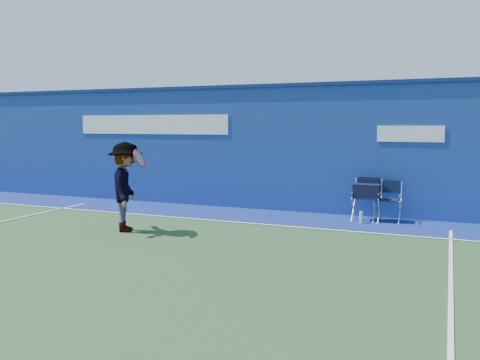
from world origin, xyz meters
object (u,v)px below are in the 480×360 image
at_px(directors_chair_left, 367,203).
at_px(water_bottle, 361,217).
at_px(tennis_player, 126,187).
at_px(directors_chair_right, 387,209).

bearing_deg(directors_chair_left, water_bottle, -98.82).
height_order(water_bottle, tennis_player, tennis_player).
bearing_deg(tennis_player, water_bottle, 31.55).
bearing_deg(water_bottle, directors_chair_right, 41.39).
bearing_deg(water_bottle, directors_chair_left, 81.18).
relative_size(directors_chair_left, tennis_player, 0.54).
xyz_separation_m(directors_chair_left, water_bottle, (-0.06, -0.36, -0.27)).
distance_m(water_bottle, tennis_player, 4.95).
bearing_deg(tennis_player, directors_chair_left, 34.61).
xyz_separation_m(water_bottle, tennis_player, (-4.17, -2.56, 0.75)).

